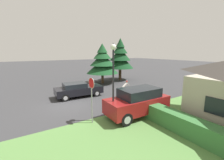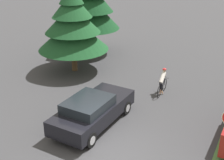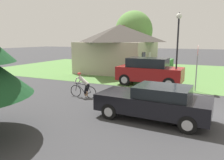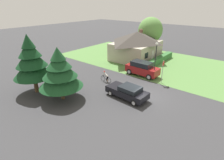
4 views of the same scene
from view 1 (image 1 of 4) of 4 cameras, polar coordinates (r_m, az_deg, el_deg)
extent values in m
plane|color=#38383A|center=(13.81, -15.99, -8.65)|extent=(140.00, 140.00, 0.00)
cube|color=black|center=(9.63, 34.87, -8.32)|extent=(1.10, 0.11, 0.90)
cube|color=black|center=(15.49, -12.46, -3.81)|extent=(2.09, 4.67, 0.69)
cube|color=black|center=(15.25, -14.04, -1.93)|extent=(1.75, 2.20, 0.44)
cylinder|color=black|center=(16.84, -8.18, -3.64)|extent=(0.27, 0.67, 0.67)
cylinder|color=#ADADB2|center=(16.84, -8.18, -3.64)|extent=(0.27, 0.40, 0.39)
cylinder|color=black|center=(15.32, -5.85, -5.04)|extent=(0.27, 0.67, 0.67)
cylinder|color=#ADADB2|center=(15.32, -5.85, -5.04)|extent=(0.27, 0.40, 0.39)
cylinder|color=black|center=(16.02, -18.67, -4.86)|extent=(0.27, 0.67, 0.67)
cylinder|color=#ADADB2|center=(16.02, -18.67, -4.86)|extent=(0.27, 0.40, 0.39)
cylinder|color=black|center=(14.41, -17.36, -6.51)|extent=(0.27, 0.67, 0.67)
cylinder|color=#ADADB2|center=(14.41, -17.36, -6.51)|extent=(0.27, 0.40, 0.39)
torus|color=black|center=(15.85, 3.55, -4.48)|extent=(0.06, 0.70, 0.70)
torus|color=black|center=(16.45, 6.30, -3.96)|extent=(0.06, 0.70, 0.70)
cylinder|color=black|center=(15.96, 4.26, -3.87)|extent=(0.04, 0.17, 0.51)
cylinder|color=black|center=(16.17, 5.29, -3.55)|extent=(0.05, 0.62, 0.61)
cylinder|color=black|center=(16.07, 5.11, -2.71)|extent=(0.06, 0.73, 0.12)
cylinder|color=black|center=(15.96, 4.00, -4.60)|extent=(0.05, 0.33, 0.15)
cylinder|color=black|center=(15.85, 3.82, -3.76)|extent=(0.04, 0.21, 0.40)
cylinder|color=black|center=(16.36, 6.21, -3.18)|extent=(0.04, 0.12, 0.48)
cylinder|color=black|center=(16.28, 6.12, -2.40)|extent=(0.44, 0.04, 0.02)
ellipsoid|color=black|center=(15.85, 4.08, -2.96)|extent=(0.09, 0.20, 0.05)
cylinder|color=black|center=(15.88, 4.04, -3.50)|extent=(0.12, 0.24, 0.42)
cylinder|color=black|center=(15.99, 4.50, -3.70)|extent=(0.12, 0.25, 0.57)
cylinder|color=tan|center=(16.01, 4.22, -4.65)|extent=(0.08, 0.08, 0.30)
cylinder|color=tan|center=(16.09, 4.78, -4.93)|extent=(0.17, 0.08, 0.21)
cylinder|color=silver|center=(15.96, 4.87, -1.99)|extent=(0.24, 0.68, 0.58)
cylinder|color=silver|center=(16.10, 5.49, -1.88)|extent=(0.08, 0.25, 0.35)
cylinder|color=silver|center=(16.27, 6.27, -1.76)|extent=(0.08, 0.25, 0.35)
sphere|color=tan|center=(16.06, 5.65, -0.68)|extent=(0.19, 0.19, 0.19)
ellipsoid|color=red|center=(16.05, 5.66, -0.50)|extent=(0.22, 0.18, 0.12)
cube|color=maroon|center=(10.84, 9.59, -9.03)|extent=(1.98, 4.65, 0.98)
cube|color=black|center=(10.70, 10.40, -4.76)|extent=(1.72, 2.83, 0.65)
cylinder|color=black|center=(12.58, 12.48, -8.40)|extent=(0.26, 0.84, 0.83)
cylinder|color=#ADADB2|center=(12.58, 12.48, -8.40)|extent=(0.27, 0.49, 0.48)
cylinder|color=black|center=(11.49, 18.42, -10.59)|extent=(0.26, 0.84, 0.83)
cylinder|color=#ADADB2|center=(11.49, 18.42, -10.59)|extent=(0.27, 0.49, 0.48)
cylinder|color=black|center=(10.77, -0.02, -11.46)|extent=(0.26, 0.84, 0.83)
cylinder|color=#ADADB2|center=(10.77, -0.02, -11.46)|extent=(0.27, 0.49, 0.48)
cylinder|color=black|center=(9.48, 5.49, -14.76)|extent=(0.26, 0.84, 0.83)
cylinder|color=#ADADB2|center=(9.48, 5.49, -14.76)|extent=(0.27, 0.49, 0.48)
cylinder|color=gray|center=(9.59, -7.65, -9.62)|extent=(0.07, 0.07, 2.33)
cylinder|color=red|center=(9.19, -7.87, -1.18)|extent=(0.64, 0.07, 0.64)
cylinder|color=silver|center=(9.19, -7.87, -1.18)|extent=(0.68, 0.07, 0.68)
cylinder|color=black|center=(9.50, 0.47, -2.56)|extent=(0.11, 0.11, 4.61)
sphere|color=white|center=(9.24, 0.49, 12.48)|extent=(0.36, 0.36, 0.36)
cone|color=black|center=(9.25, 0.50, 13.59)|extent=(0.21, 0.21, 0.14)
cylinder|color=#4C3823|center=(21.55, -3.61, 0.71)|extent=(0.36, 0.36, 1.47)
cone|color=#194723|center=(21.31, -3.66, 5.29)|extent=(4.47, 4.47, 1.98)
cone|color=#194723|center=(21.24, -3.70, 7.89)|extent=(3.49, 3.49, 1.74)
cone|color=#194723|center=(21.22, -3.72, 10.15)|extent=(2.50, 2.50, 1.50)
cone|color=#194723|center=(21.22, -3.75, 12.07)|extent=(1.52, 1.52, 1.27)
cylinder|color=#4C3823|center=(24.19, 3.07, 2.33)|extent=(0.46, 0.46, 1.90)
cone|color=#143D1E|center=(23.97, 3.12, 7.22)|extent=(4.20, 4.20, 2.23)
cone|color=#143D1E|center=(23.93, 3.15, 9.83)|extent=(3.27, 3.27, 1.96)
cone|color=#143D1E|center=(23.93, 3.17, 12.10)|extent=(2.35, 2.35, 1.70)
cone|color=#143D1E|center=(23.97, 3.19, 14.01)|extent=(1.43, 1.43, 1.43)
camera|label=2|loc=(10.08, -72.50, 22.21)|focal=50.00mm
camera|label=3|loc=(23.02, -25.23, 6.79)|focal=35.00mm
camera|label=4|loc=(28.81, -42.45, 17.95)|focal=28.00mm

